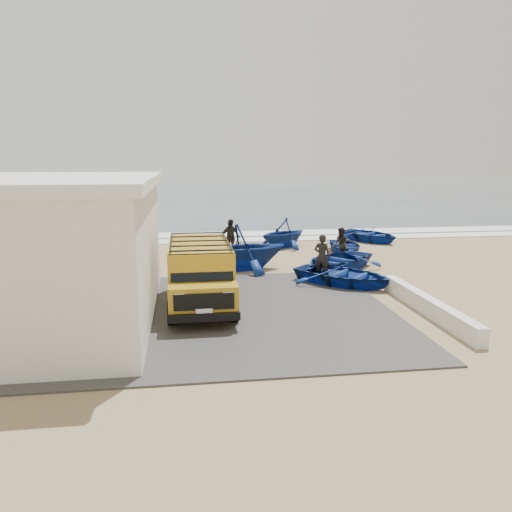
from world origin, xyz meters
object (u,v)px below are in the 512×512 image
boat_mid_left (243,247)px  fisherman_middle (341,245)px  building (11,251)px  boat_near_right (337,260)px  parapet (427,306)px  boat_far_left (283,233)px  fisherman_back (230,238)px  boat_far_right (369,235)px  fisherman_front (322,256)px  van (200,272)px  boat_near_left (343,275)px  boat_mid_right (344,246)px

boat_mid_left → fisherman_middle: size_ratio=2.39×
building → boat_near_right: building is taller
parapet → boat_far_left: 12.51m
boat_mid_left → fisherman_back: boat_mid_left is taller
boat_near_right → boat_far_right: size_ratio=1.05×
parapet → boat_near_right: bearing=98.0°
parapet → boat_far_right: bearing=76.7°
boat_mid_left → fisherman_front: (3.02, -1.93, -0.11)m
building → fisherman_middle: 14.36m
van → boat_far_left: size_ratio=1.67×
van → boat_near_right: (6.10, 4.69, -0.75)m
parapet → boat_far_left: boat_far_left is taller
boat_mid_left → fisherman_middle: 4.96m
fisherman_front → fisherman_middle: 3.61m
boat_near_left → boat_near_right: (0.57, 2.67, 0.01)m
boat_far_right → fisherman_back: 9.10m
boat_far_left → fisherman_front: fisherman_front is taller
boat_near_right → parapet: bearing=-31.2°
boat_mid_right → parapet: bearing=-88.8°
building → boat_near_right: bearing=25.6°
fisherman_front → fisherman_back: fisherman_back is taller
boat_mid_left → boat_far_right: bearing=-62.2°
boat_mid_left → boat_far_left: boat_mid_left is taller
boat_near_left → fisherman_front: (-0.50, 1.28, 0.49)m
boat_near_left → boat_mid_right: size_ratio=1.20×
fisherman_back → boat_near_right: bearing=-63.9°
boat_near_right → boat_near_left: bearing=-51.2°
boat_near_right → boat_far_left: size_ratio=1.33×
boat_mid_left → boat_near_left: bearing=-143.0°
boat_far_right → fisherman_front: (-5.20, -8.46, 0.50)m
boat_near_right → fisherman_front: 1.82m
boat_mid_left → boat_mid_right: 6.64m
van → fisherman_front: bearing=32.9°
parapet → fisherman_back: (-5.25, 10.31, 0.65)m
parapet → van: (-7.02, 1.85, 0.90)m
boat_far_left → building: bearing=-76.8°
fisherman_middle → boat_far_right: bearing=145.1°
boat_far_left → fisherman_middle: bearing=-8.3°
boat_near_right → fisherman_back: 5.76m
fisherman_front → parapet: bearing=140.7°
fisherman_middle → boat_near_right: bearing=-24.6°
van → boat_near_left: bearing=19.7°
building → fisherman_front: size_ratio=5.22×
boat_near_right → fisherman_front: (-1.07, -1.39, 0.48)m
building → fisherman_front: building is taller
boat_mid_left → fisherman_middle: bearing=-86.6°
parapet → boat_near_left: size_ratio=1.53×
boat_far_right → boat_near_right: bearing=-149.6°
boat_near_left → fisherman_back: bearing=74.4°
boat_far_left → fisherman_front: bearing=-33.0°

